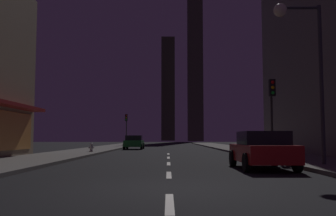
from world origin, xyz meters
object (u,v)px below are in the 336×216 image
object	(u,v)px
car_parked_near	(262,150)
car_parked_far	(134,142)
fire_hydrant_far_left	(91,148)
traffic_light_near_right	(272,100)
street_lamp_right	(300,43)
traffic_light_far_left	(126,123)

from	to	relation	value
car_parked_near	car_parked_far	distance (m)	25.79
car_parked_near	fire_hydrant_far_left	bearing A→B (deg)	123.93
car_parked_near	traffic_light_near_right	xyz separation A→B (m)	(1.90, 5.19, 2.45)
car_parked_near	street_lamp_right	distance (m)	4.71
traffic_light_near_right	traffic_light_far_left	bearing A→B (deg)	110.76
car_parked_near	car_parked_far	bearing A→B (deg)	106.21
car_parked_far	street_lamp_right	bearing A→B (deg)	-69.67
car_parked_far	traffic_light_near_right	distance (m)	21.72
traffic_light_near_right	street_lamp_right	distance (m)	5.03
car_parked_near	fire_hydrant_far_left	world-z (taller)	car_parked_near
traffic_light_far_left	street_lamp_right	distance (m)	35.46
traffic_light_far_left	fire_hydrant_far_left	bearing A→B (deg)	-91.14
car_parked_far	street_lamp_right	distance (m)	26.21
fire_hydrant_far_left	traffic_light_near_right	distance (m)	14.73
traffic_light_near_right	car_parked_far	bearing A→B (deg)	114.94
car_parked_far	traffic_light_far_left	size ratio (longest dim) A/B	1.01
traffic_light_near_right	traffic_light_far_left	xyz separation A→B (m)	(-11.00, 29.02, 0.00)
street_lamp_right	fire_hydrant_far_left	bearing A→B (deg)	129.68
fire_hydrant_far_left	traffic_light_near_right	xyz separation A→B (m)	(11.40, -8.93, 2.74)
traffic_light_near_right	car_parked_near	bearing A→B (deg)	-110.09
car_parked_far	traffic_light_far_left	bearing A→B (deg)	101.36
fire_hydrant_far_left	street_lamp_right	distance (m)	18.26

